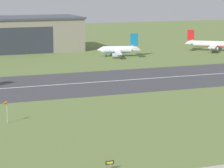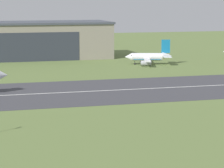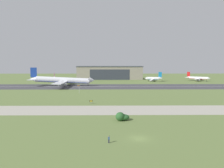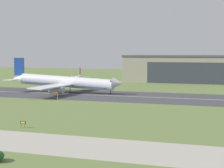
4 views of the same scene
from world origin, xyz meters
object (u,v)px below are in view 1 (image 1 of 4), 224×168
object	(u,v)px
airplane_parked_east	(118,50)
runway_sign	(110,163)
airplane_parked_west	(213,44)
windsock_pole	(4,104)

from	to	relation	value
airplane_parked_east	runway_sign	xyz separation A→B (m)	(-55.62, -134.95, -1.73)
airplane_parked_west	runway_sign	distance (m)	172.97
windsock_pole	airplane_parked_east	bearing A→B (deg)	55.75
airplane_parked_east	runway_sign	world-z (taller)	airplane_parked_east
airplane_parked_west	airplane_parked_east	size ratio (longest dim) A/B	1.02
windsock_pole	runway_sign	xyz separation A→B (m)	(11.23, -36.75, -3.33)
airplane_parked_west	airplane_parked_east	bearing A→B (deg)	-177.22
airplane_parked_east	runway_sign	distance (m)	145.97
runway_sign	airplane_parked_west	bearing A→B (deg)	52.58
airplane_parked_west	runway_sign	world-z (taller)	airplane_parked_west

